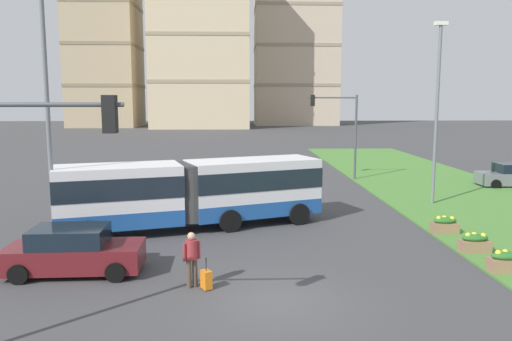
% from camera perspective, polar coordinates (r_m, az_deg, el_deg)
% --- Properties ---
extents(ground_plane, '(260.00, 260.00, 0.00)m').
position_cam_1_polar(ground_plane, '(14.95, 2.27, -14.55)').
color(ground_plane, '#424244').
extents(grass_median, '(10.00, 70.00, 0.08)m').
position_cam_1_polar(grass_median, '(27.82, 26.57, -4.69)').
color(grass_median, '#4C8438').
rests_on(grass_median, ground_plane).
extents(articulated_bus, '(11.92, 6.18, 3.00)m').
position_cam_1_polar(articulated_bus, '(22.75, -7.10, -2.42)').
color(articulated_bus, white).
rests_on(articulated_bus, ground).
extents(car_maroon_sedan, '(4.45, 2.11, 1.58)m').
position_cam_1_polar(car_maroon_sedan, '(17.93, -19.97, -8.63)').
color(car_maroon_sedan, maroon).
rests_on(car_maroon_sedan, ground).
extents(pedestrian_crossing, '(0.52, 0.36, 1.74)m').
position_cam_1_polar(pedestrian_crossing, '(15.74, -7.31, -9.56)').
color(pedestrian_crossing, '#4C4238').
rests_on(pedestrian_crossing, ground).
extents(rolling_suitcase, '(0.39, 0.43, 0.97)m').
position_cam_1_polar(rolling_suitcase, '(15.74, -5.66, -12.19)').
color(rolling_suitcase, orange).
rests_on(rolling_suitcase, ground).
extents(flower_planter_0, '(1.10, 0.56, 0.74)m').
position_cam_1_polar(flower_planter_0, '(18.86, 26.47, -9.21)').
color(flower_planter_0, '#937051').
rests_on(flower_planter_0, grass_median).
extents(flower_planter_1, '(1.10, 0.56, 0.74)m').
position_cam_1_polar(flower_planter_1, '(20.74, 23.55, -7.52)').
color(flower_planter_1, '#937051').
rests_on(flower_planter_1, grass_median).
extents(flower_planter_2, '(1.10, 0.56, 0.74)m').
position_cam_1_polar(flower_planter_2, '(23.17, 20.61, -5.79)').
color(flower_planter_2, '#937051').
rests_on(flower_planter_2, grass_median).
extents(traffic_light_near_left, '(4.10, 0.28, 5.83)m').
position_cam_1_polar(traffic_light_near_left, '(12.02, -26.97, -0.95)').
color(traffic_light_near_left, '#474C51').
rests_on(traffic_light_near_left, ground).
extents(traffic_light_far_right, '(3.53, 0.28, 6.12)m').
position_cam_1_polar(traffic_light_far_right, '(36.56, 9.58, 5.42)').
color(traffic_light_far_right, '#474C51').
rests_on(traffic_light_far_right, ground).
extents(streetlight_left, '(0.70, 0.28, 10.11)m').
position_cam_1_polar(streetlight_left, '(21.37, -22.58, 6.77)').
color(streetlight_left, slate).
rests_on(streetlight_left, ground).
extents(streetlight_median, '(0.70, 0.28, 9.86)m').
position_cam_1_polar(streetlight_median, '(29.05, 19.83, 6.80)').
color(streetlight_median, slate).
rests_on(streetlight_median, ground).
extents(apartment_tower_west, '(14.52, 14.83, 51.13)m').
position_cam_1_polar(apartment_tower_west, '(118.69, -16.96, 17.24)').
color(apartment_tower_west, tan).
rests_on(apartment_tower_west, ground).
extents(apartment_tower_westcentre, '(20.30, 15.49, 36.56)m').
position_cam_1_polar(apartment_tower_westcentre, '(109.03, -6.31, 14.52)').
color(apartment_tower_westcentre, beige).
rests_on(apartment_tower_westcentre, ground).
extents(apartment_tower_centre, '(19.28, 14.61, 53.19)m').
position_cam_1_polar(apartment_tower_centre, '(123.79, 4.53, 17.63)').
color(apartment_tower_centre, '#C6B299').
rests_on(apartment_tower_centre, ground).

